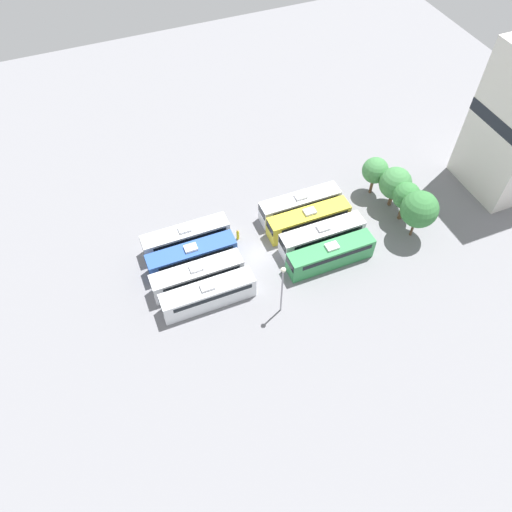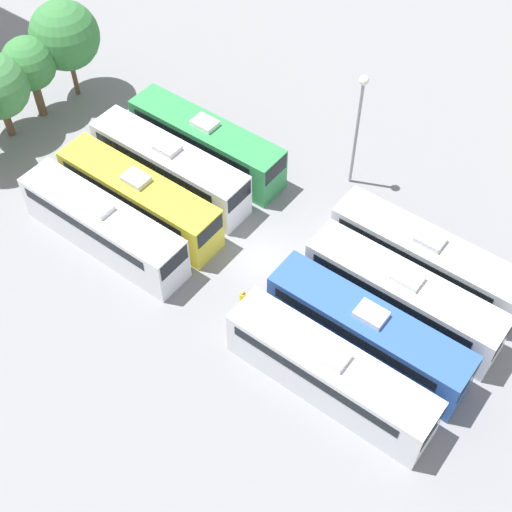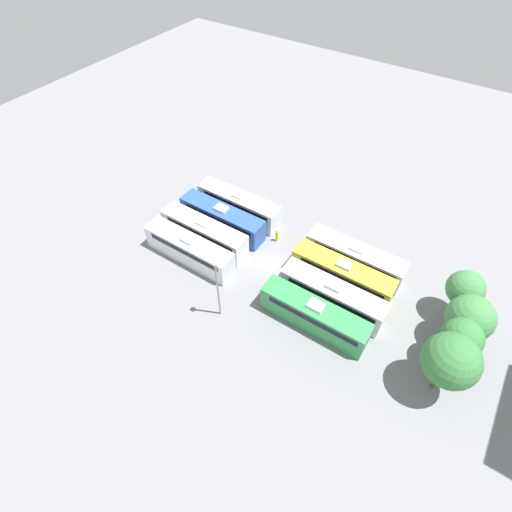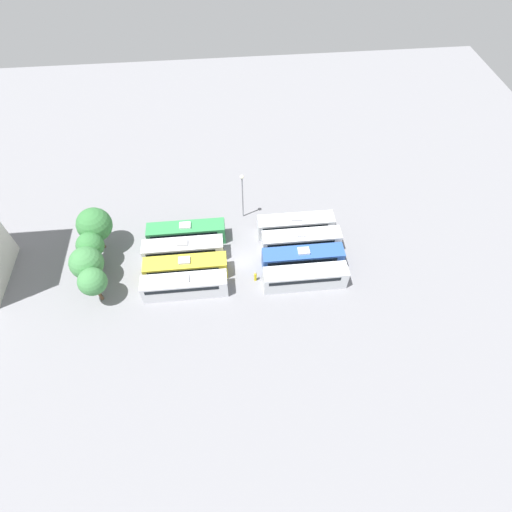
% 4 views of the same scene
% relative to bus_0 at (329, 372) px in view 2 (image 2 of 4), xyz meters
% --- Properties ---
extents(ground_plane, '(123.56, 123.56, 0.00)m').
position_rel_bus_0_xyz_m(ground_plane, '(4.85, 8.08, -1.73)').
color(ground_plane, gray).
extents(bus_0, '(2.56, 11.47, 3.50)m').
position_rel_bus_0_xyz_m(bus_0, '(0.00, 0.00, 0.00)').
color(bus_0, silver).
rests_on(bus_0, ground_plane).
extents(bus_1, '(2.56, 11.47, 3.50)m').
position_rel_bus_0_xyz_m(bus_1, '(3.28, -0.21, 0.00)').
color(bus_1, '#2D56A8').
rests_on(bus_1, ground_plane).
extents(bus_2, '(2.56, 11.47, 3.50)m').
position_rel_bus_0_xyz_m(bus_2, '(6.48, -0.54, 0.00)').
color(bus_2, silver).
rests_on(bus_2, ground_plane).
extents(bus_3, '(2.56, 11.47, 3.50)m').
position_rel_bus_0_xyz_m(bus_3, '(9.63, -0.21, 0.00)').
color(bus_3, silver).
rests_on(bus_3, ground_plane).
extents(bus_4, '(2.56, 11.47, 3.50)m').
position_rel_bus_0_xyz_m(bus_4, '(0.23, 16.35, 0.00)').
color(bus_4, silver).
rests_on(bus_4, ground_plane).
extents(bus_5, '(2.56, 11.47, 3.50)m').
position_rel_bus_0_xyz_m(bus_5, '(3.26, 16.24, 0.00)').
color(bus_5, gold).
rests_on(bus_5, ground_plane).
extents(bus_6, '(2.56, 11.47, 3.50)m').
position_rel_bus_0_xyz_m(bus_6, '(6.47, 16.60, 0.00)').
color(bus_6, white).
rests_on(bus_6, ground_plane).
extents(bus_7, '(2.56, 11.47, 3.50)m').
position_rel_bus_0_xyz_m(bus_7, '(9.70, 16.20, 0.00)').
color(bus_7, '#338C4C').
rests_on(bus_7, ground_plane).
extents(worker_person, '(0.36, 0.36, 1.75)m').
position_rel_bus_0_xyz_m(worker_person, '(1.38, 6.67, -0.91)').
color(worker_person, gold).
rests_on(worker_person, ground_plane).
extents(light_pole, '(0.60, 0.60, 8.41)m').
position_rel_bus_0_xyz_m(light_pole, '(13.93, 7.39, 3.92)').
color(light_pole, gray).
rests_on(light_pole, ground_plane).
extents(tree_2, '(3.72, 3.72, 6.21)m').
position_rel_bus_0_xyz_m(tree_2, '(6.35, 28.89, 2.56)').
color(tree_2, brown).
rests_on(tree_2, ground_plane).
extents(tree_3, '(4.88, 4.88, 7.40)m').
position_rel_bus_0_xyz_m(tree_3, '(9.56, 28.60, 3.23)').
color(tree_3, brown).
rests_on(tree_3, ground_plane).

